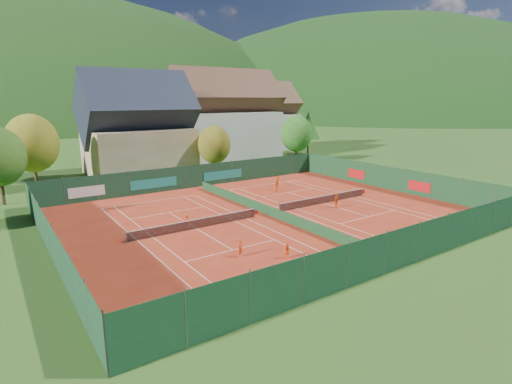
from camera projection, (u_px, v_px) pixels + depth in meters
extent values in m
plane|color=#284E18|center=(267.00, 215.00, 40.94)|extent=(600.00, 600.00, 0.00)
cube|color=#A22C17|center=(267.00, 215.00, 40.93)|extent=(40.00, 32.00, 0.01)
cube|color=white|center=(151.00, 202.00, 46.06)|extent=(10.97, 0.06, 0.00)
cube|color=white|center=(275.00, 275.00, 26.99)|extent=(10.97, 0.06, 0.00)
cube|color=white|center=(137.00, 240.00, 33.51)|extent=(0.06, 23.77, 0.00)
cube|color=white|center=(247.00, 219.00, 39.54)|extent=(0.06, 23.77, 0.00)
cube|color=white|center=(153.00, 237.00, 34.26)|extent=(0.06, 23.77, 0.00)
cube|color=white|center=(235.00, 221.00, 38.79)|extent=(0.06, 23.77, 0.00)
cube|color=white|center=(169.00, 212.00, 41.66)|extent=(8.23, 0.06, 0.00)
cube|color=white|center=(233.00, 250.00, 31.39)|extent=(8.23, 0.06, 0.00)
cube|color=white|center=(196.00, 229.00, 36.52)|extent=(0.06, 12.80, 0.00)
cube|color=white|center=(263.00, 185.00, 54.87)|extent=(10.97, 0.06, 0.00)
cube|color=white|center=(417.00, 231.00, 35.80)|extent=(10.97, 0.06, 0.00)
cube|color=white|center=(286.00, 211.00, 42.31)|extent=(0.06, 23.77, 0.00)
cube|color=white|center=(357.00, 197.00, 48.35)|extent=(0.06, 23.77, 0.00)
cube|color=white|center=(296.00, 209.00, 43.07)|extent=(0.06, 23.77, 0.00)
cube|color=white|center=(349.00, 198.00, 47.60)|extent=(0.06, 23.77, 0.00)
cube|color=white|center=(288.00, 192.00, 50.47)|extent=(8.23, 0.06, 0.00)
cube|color=white|center=(368.00, 217.00, 40.20)|extent=(8.23, 0.06, 0.00)
cube|color=white|center=(324.00, 203.00, 45.33)|extent=(0.06, 12.80, 0.00)
cylinder|color=#59595B|center=(126.00, 237.00, 32.89)|extent=(0.10, 0.10, 1.02)
cylinder|color=#59595B|center=(254.00, 212.00, 39.93)|extent=(0.10, 0.10, 1.02)
cube|color=black|center=(196.00, 224.00, 36.42)|extent=(12.80, 0.02, 0.86)
cube|color=white|center=(196.00, 219.00, 36.32)|extent=(12.80, 0.04, 0.06)
cube|color=red|center=(256.00, 213.00, 40.09)|extent=(0.40, 0.04, 0.40)
cylinder|color=#59595B|center=(279.00, 207.00, 41.70)|extent=(0.10, 0.10, 1.02)
cylinder|color=#59595B|center=(362.00, 192.00, 48.74)|extent=(0.10, 0.10, 1.02)
cube|color=black|center=(324.00, 199.00, 45.23)|extent=(12.80, 0.02, 0.86)
cube|color=white|center=(324.00, 196.00, 45.13)|extent=(12.80, 0.04, 0.06)
cube|color=red|center=(364.00, 192.00, 48.89)|extent=(0.40, 0.04, 0.40)
cube|color=#153B1E|center=(267.00, 210.00, 40.82)|extent=(0.03, 28.80, 1.00)
cube|color=#163C25|center=(197.00, 176.00, 53.43)|extent=(40.00, 0.04, 3.00)
cube|color=teal|center=(154.00, 183.00, 50.14)|extent=(6.00, 0.03, 1.20)
cube|color=teal|center=(223.00, 175.00, 55.65)|extent=(6.00, 0.03, 1.20)
cube|color=silver|center=(87.00, 192.00, 45.74)|extent=(4.00, 0.03, 1.20)
cube|color=#153B23|center=(402.00, 248.00, 27.75)|extent=(40.00, 0.04, 3.00)
cube|color=#13351E|center=(49.00, 239.00, 29.58)|extent=(0.04, 32.00, 3.00)
cube|color=#14391D|center=(392.00, 179.00, 51.60)|extent=(0.04, 32.00, 3.00)
cube|color=#B21414|center=(419.00, 186.00, 48.42)|extent=(0.03, 3.00, 1.20)
cube|color=#B21414|center=(356.00, 174.00, 56.45)|extent=(0.03, 3.00, 1.20)
cube|color=beige|center=(139.00, 151.00, 62.55)|extent=(15.00, 12.00, 7.00)
cube|color=#1E2333|center=(137.00, 109.00, 61.05)|extent=(16.20, 12.00, 12.00)
cube|color=silver|center=(225.00, 136.00, 77.59)|extent=(20.00, 11.00, 9.00)
cube|color=brown|center=(224.00, 97.00, 75.92)|extent=(21.60, 11.00, 11.00)
cube|color=silver|center=(260.00, 132.00, 91.84)|extent=(16.00, 10.00, 8.00)
cube|color=brown|center=(260.00, 103.00, 90.34)|extent=(17.28, 10.00, 10.00)
cylinder|color=#473219|center=(3.00, 192.00, 44.55)|extent=(0.36, 0.36, 2.80)
cylinder|color=#4B331B|center=(36.00, 178.00, 51.52)|extent=(0.36, 0.36, 3.15)
ellipsoid|color=olive|center=(32.00, 143.00, 50.49)|extent=(6.44, 6.44, 7.40)
cylinder|color=#412417|center=(215.00, 167.00, 61.61)|extent=(0.36, 0.36, 2.45)
ellipsoid|color=olive|center=(214.00, 145.00, 60.80)|extent=(5.01, 5.01, 5.76)
cylinder|color=#4D2C1B|center=(296.00, 155.00, 73.08)|extent=(0.36, 0.36, 2.80)
ellipsoid|color=#26621C|center=(297.00, 133.00, 72.16)|extent=(5.72, 5.72, 6.58)
cylinder|color=#453018|center=(308.00, 147.00, 84.97)|extent=(0.36, 0.36, 3.15)
cone|color=#21601B|center=(308.00, 125.00, 83.93)|extent=(5.04, 5.04, 5.85)
cylinder|color=#482E19|center=(256.00, 145.00, 86.94)|extent=(0.36, 0.36, 3.50)
ellipsoid|color=olive|center=(256.00, 121.00, 85.79)|extent=(7.15, 7.15, 8.22)
ellipsoid|color=black|center=(41.00, 172.00, 296.92)|extent=(440.00, 440.00, 242.00)
ellipsoid|color=black|center=(365.00, 159.00, 334.41)|extent=(380.00, 380.00, 220.40)
cylinder|color=slate|center=(458.00, 220.00, 37.67)|extent=(0.02, 0.02, 0.80)
cylinder|color=slate|center=(460.00, 220.00, 37.84)|extent=(0.02, 0.02, 0.80)
cylinder|color=slate|center=(455.00, 220.00, 37.91)|extent=(0.02, 0.02, 0.80)
cylinder|color=slate|center=(457.00, 219.00, 38.08)|extent=(0.02, 0.02, 0.80)
cube|color=slate|center=(458.00, 218.00, 37.84)|extent=(0.34, 0.34, 0.30)
ellipsoid|color=#CCD833|center=(458.00, 218.00, 37.83)|extent=(0.28, 0.28, 0.16)
sphere|color=#CCD833|center=(188.00, 262.00, 29.11)|extent=(0.07, 0.07, 0.07)
sphere|color=#CCD833|center=(381.00, 243.00, 32.80)|extent=(0.07, 0.07, 0.07)
sphere|color=#CCD833|center=(248.00, 205.00, 44.28)|extent=(0.07, 0.07, 0.07)
sphere|color=#CCD833|center=(195.00, 211.00, 41.99)|extent=(0.07, 0.07, 0.07)
sphere|color=#CCD833|center=(372.00, 213.00, 41.52)|extent=(0.07, 0.07, 0.07)
imported|color=#EA4E14|center=(240.00, 248.00, 29.92)|extent=(0.60, 0.49, 1.41)
imported|color=#FC5B16|center=(288.00, 251.00, 29.56)|extent=(0.75, 0.71, 1.24)
imported|color=#FB4F16|center=(186.00, 221.00, 36.89)|extent=(0.91, 0.74, 1.23)
imported|color=#D14B12|center=(336.00, 201.00, 43.25)|extent=(1.00, 0.76, 1.58)
imported|color=#D74913|center=(276.00, 188.00, 50.53)|extent=(0.71, 0.65, 1.21)
imported|color=orange|center=(277.00, 182.00, 53.16)|extent=(1.39, 1.14, 1.49)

